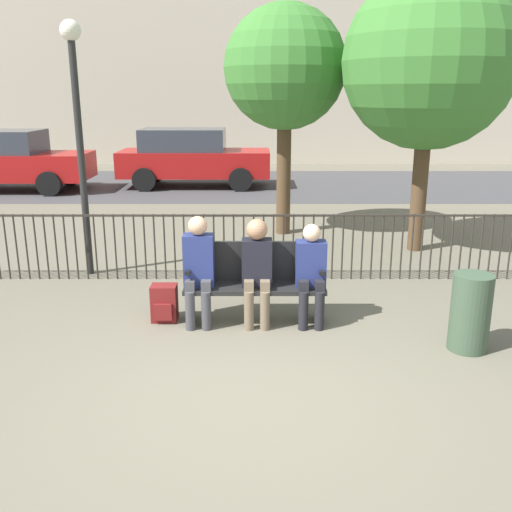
% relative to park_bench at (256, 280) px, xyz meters
% --- Properties ---
extents(ground_plane, '(80.00, 80.00, 0.00)m').
position_rel_park_bench_xyz_m(ground_plane, '(0.00, -1.71, -0.49)').
color(ground_plane, '#605B4C').
extents(park_bench, '(1.62, 0.45, 0.92)m').
position_rel_park_bench_xyz_m(park_bench, '(0.00, 0.00, 0.00)').
color(park_bench, black).
rests_on(park_bench, ground).
extents(seated_person_0, '(0.34, 0.39, 1.26)m').
position_rel_park_bench_xyz_m(seated_person_0, '(-0.63, -0.12, 0.22)').
color(seated_person_0, '#3D3D42').
rests_on(seated_person_0, ground).
extents(seated_person_1, '(0.34, 0.39, 1.23)m').
position_rel_park_bench_xyz_m(seated_person_1, '(0.02, -0.13, 0.21)').
color(seated_person_1, brown).
rests_on(seated_person_1, ground).
extents(seated_person_2, '(0.34, 0.39, 1.17)m').
position_rel_park_bench_xyz_m(seated_person_2, '(0.64, -0.13, 0.17)').
color(seated_person_2, black).
rests_on(seated_person_2, ground).
extents(backpack, '(0.30, 0.26, 0.43)m').
position_rel_park_bench_xyz_m(backpack, '(-1.06, -0.04, -0.28)').
color(backpack, maroon).
rests_on(backpack, ground).
extents(fence_railing, '(9.01, 0.03, 0.95)m').
position_rel_park_bench_xyz_m(fence_railing, '(-0.02, 1.52, 0.07)').
color(fence_railing, '#2D2823').
rests_on(fence_railing, ground).
extents(tree_0, '(2.75, 2.75, 4.43)m').
position_rel_park_bench_xyz_m(tree_0, '(2.73, 3.13, 2.55)').
color(tree_0, '#4C3823').
rests_on(tree_0, ground).
extents(tree_1, '(2.18, 2.18, 4.10)m').
position_rel_park_bench_xyz_m(tree_1, '(0.53, 4.33, 2.49)').
color(tree_1, '#4C3823').
rests_on(tree_1, ground).
extents(lamp_post, '(0.28, 0.28, 3.51)m').
position_rel_park_bench_xyz_m(lamp_post, '(-2.44, 1.79, 1.85)').
color(lamp_post, black).
rests_on(lamp_post, ground).
extents(street_surface, '(24.00, 6.00, 0.01)m').
position_rel_park_bench_xyz_m(street_surface, '(0.00, 10.29, -0.49)').
color(street_surface, '#3D3D3F').
rests_on(street_surface, ground).
extents(parked_car_0, '(4.20, 1.94, 1.62)m').
position_rel_park_bench_xyz_m(parked_car_0, '(-6.72, 9.24, 0.35)').
color(parked_car_0, maroon).
rests_on(parked_car_0, ground).
extents(parked_car_1, '(4.20, 1.94, 1.62)m').
position_rel_park_bench_xyz_m(parked_car_1, '(-1.80, 9.97, 0.35)').
color(parked_car_1, maroon).
rests_on(parked_car_1, ground).
extents(trash_bin, '(0.40, 0.40, 0.82)m').
position_rel_park_bench_xyz_m(trash_bin, '(2.21, -0.81, -0.08)').
color(trash_bin, '#384C38').
rests_on(trash_bin, ground).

